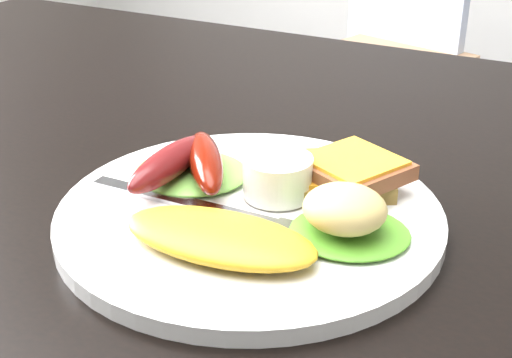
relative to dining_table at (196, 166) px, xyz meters
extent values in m
cube|color=black|center=(0.00, 0.00, 0.00)|extent=(1.20, 0.80, 0.04)
cube|color=tan|center=(-0.21, 1.26, -0.28)|extent=(0.44, 0.44, 0.04)
cylinder|color=white|center=(0.11, -0.10, 0.03)|extent=(0.28, 0.28, 0.01)
ellipsoid|color=#5BA53C|center=(0.04, -0.08, 0.04)|extent=(0.10, 0.09, 0.01)
ellipsoid|color=#388422|center=(0.19, -0.10, 0.04)|extent=(0.10, 0.10, 0.01)
ellipsoid|color=orange|center=(0.12, -0.16, 0.04)|extent=(0.14, 0.07, 0.02)
ellipsoid|color=maroon|center=(0.04, -0.10, 0.05)|extent=(0.03, 0.10, 0.03)
ellipsoid|color=#6A1A07|center=(0.06, -0.08, 0.05)|extent=(0.08, 0.10, 0.03)
cylinder|color=white|center=(0.12, -0.07, 0.05)|extent=(0.07, 0.07, 0.03)
cube|color=olive|center=(0.15, -0.03, 0.04)|extent=(0.11, 0.11, 0.01)
cube|color=brown|center=(0.17, -0.04, 0.05)|extent=(0.09, 0.09, 0.01)
ellipsoid|color=#CBC58C|center=(0.19, -0.11, 0.06)|extent=(0.06, 0.06, 0.03)
cube|color=#ADAFB7|center=(0.06, -0.12, 0.03)|extent=(0.15, 0.01, 0.00)
camera|label=1|loc=(0.32, -0.50, 0.28)|focal=50.00mm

